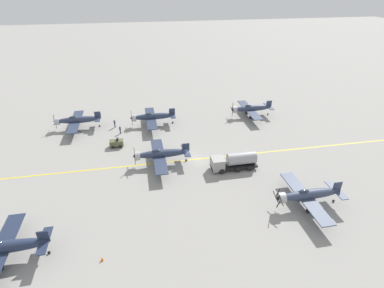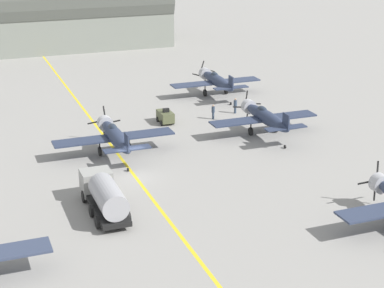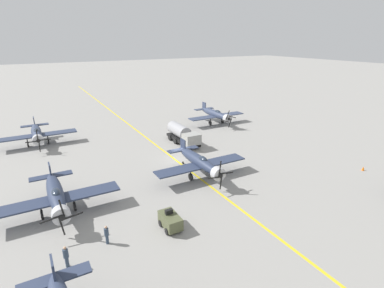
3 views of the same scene
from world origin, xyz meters
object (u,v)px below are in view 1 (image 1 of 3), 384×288
at_px(ground_crew_walking, 115,123).
at_px(airplane_mid_center, 161,154).
at_px(airplane_far_left, 3,247).
at_px(airplane_near_right, 251,108).
at_px(airplane_far_right, 77,120).
at_px(airplane_near_left, 308,195).
at_px(fuel_tanker, 234,161).
at_px(tow_tractor, 117,143).
at_px(ground_crew_inspecting, 120,130).
at_px(traffic_cone, 102,259).
at_px(airplane_mid_right, 152,117).

bearing_deg(ground_crew_walking, airplane_mid_center, -152.87).
relative_size(airplane_far_left, airplane_mid_center, 1.00).
bearing_deg(airplane_near_right, airplane_far_right, 99.49).
bearing_deg(airplane_near_left, fuel_tanker, 21.12).
bearing_deg(fuel_tanker, airplane_mid_center, 71.90).
relative_size(airplane_far_right, ground_crew_walking, 6.53).
xyz_separation_m(airplane_far_right, airplane_far_left, (-35.37, 3.27, 0.00)).
distance_m(airplane_far_right, airplane_far_left, 35.52).
relative_size(tow_tractor, ground_crew_walking, 1.41).
xyz_separation_m(airplane_near_right, ground_crew_walking, (-0.12, 31.82, -1.01)).
relative_size(airplane_far_left, tow_tractor, 4.62).
distance_m(airplane_near_left, airplane_near_right, 32.54).
bearing_deg(tow_tractor, ground_crew_inspecting, -6.08).
height_order(airplane_far_right, airplane_mid_center, airplane_mid_center).
height_order(airplane_near_right, fuel_tanker, airplane_near_right).
height_order(airplane_near_left, airplane_far_left, airplane_near_left).
distance_m(airplane_far_right, ground_crew_inspecting, 10.25).
xyz_separation_m(airplane_far_left, traffic_cone, (-2.27, -10.95, -1.74)).
bearing_deg(tow_tractor, airplane_far_right, 40.86).
xyz_separation_m(airplane_mid_center, ground_crew_inspecting, (13.52, 7.40, -1.07)).
xyz_separation_m(ground_crew_walking, traffic_cone, (-36.69, 0.30, -0.73)).
bearing_deg(airplane_near_left, ground_crew_walking, 29.31).
height_order(airplane_far_right, tow_tractor, airplane_far_right).
height_order(airplane_near_right, ground_crew_inspecting, airplane_near_right).
height_order(airplane_far_right, airplane_far_left, airplane_far_right).
xyz_separation_m(airplane_near_left, ground_crew_walking, (32.22, 28.26, -1.01)).
height_order(airplane_near_left, airplane_mid_right, airplane_mid_right).
height_order(airplane_far_left, fuel_tanker, airplane_far_left).
relative_size(fuel_tanker, tow_tractor, 3.08).
bearing_deg(fuel_tanker, airplane_near_left, -146.93).
bearing_deg(airplane_near_left, airplane_mid_center, 40.03).
distance_m(airplane_mid_center, airplane_mid_right, 16.57).
relative_size(airplane_far_left, fuel_tanker, 1.50).
height_order(ground_crew_walking, ground_crew_inspecting, ground_crew_walking).
xyz_separation_m(airplane_mid_center, ground_crew_walking, (16.89, 8.65, -1.01)).
height_order(ground_crew_walking, traffic_cone, ground_crew_walking).
bearing_deg(fuel_tanker, airplane_near_right, -27.51).
bearing_deg(airplane_far_right, traffic_cone, -173.05).
distance_m(airplane_near_left, ground_crew_inspecting, 39.54).
height_order(airplane_near_left, ground_crew_inspecting, airplane_near_left).
distance_m(airplane_far_left, airplane_mid_center, 26.52).
bearing_deg(ground_crew_inspecting, fuel_tanker, -131.74).
xyz_separation_m(airplane_mid_right, tow_tractor, (-8.69, 7.73, -1.22)).
bearing_deg(airplane_mid_center, fuel_tanker, -119.16).
xyz_separation_m(airplane_far_left, airplane_mid_right, (34.10, -19.63, 0.00)).
distance_m(airplane_far_right, ground_crew_walking, 8.10).
relative_size(airplane_mid_right, tow_tractor, 4.62).
bearing_deg(airplane_near_left, airplane_mid_right, 19.99).
xyz_separation_m(airplane_far_left, ground_crew_inspecting, (31.05, -12.50, -1.07)).
bearing_deg(traffic_cone, airplane_mid_center, -24.33).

